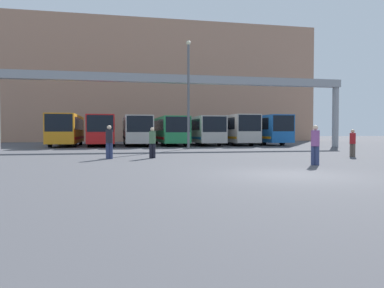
# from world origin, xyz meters

# --- Properties ---
(ground_plane) EXTENTS (200.00, 200.00, 0.00)m
(ground_plane) POSITION_xyz_m (0.00, 0.00, 0.00)
(ground_plane) COLOR #47474C
(building_backdrop) EXTENTS (50.58, 12.00, 17.92)m
(building_backdrop) POSITION_xyz_m (0.00, 48.90, 8.96)
(building_backdrop) COLOR tan
(building_backdrop) RESTS_ON ground
(overhead_gantry) EXTENTS (30.67, 0.80, 6.40)m
(overhead_gantry) POSITION_xyz_m (0.00, 20.85, 5.43)
(overhead_gantry) COLOR gray
(overhead_gantry) RESTS_ON ground
(bus_slot_0) EXTENTS (2.57, 11.03, 3.11)m
(bus_slot_0) POSITION_xyz_m (-10.55, 28.16, 1.79)
(bus_slot_0) COLOR orange
(bus_slot_0) RESTS_ON ground
(bus_slot_1) EXTENTS (2.55, 11.14, 3.04)m
(bus_slot_1) POSITION_xyz_m (-7.03, 28.21, 1.76)
(bus_slot_1) COLOR red
(bus_slot_1) RESTS_ON ground
(bus_slot_2) EXTENTS (2.62, 11.35, 3.01)m
(bus_slot_2) POSITION_xyz_m (-3.52, 28.32, 1.74)
(bus_slot_2) COLOR beige
(bus_slot_2) RESTS_ON ground
(bus_slot_3) EXTENTS (2.56, 10.95, 2.95)m
(bus_slot_3) POSITION_xyz_m (0.00, 28.12, 1.71)
(bus_slot_3) COLOR #268C4C
(bus_slot_3) RESTS_ON ground
(bus_slot_4) EXTENTS (2.58, 10.68, 3.00)m
(bus_slot_4) POSITION_xyz_m (3.52, 27.99, 1.73)
(bus_slot_4) COLOR beige
(bus_slot_4) RESTS_ON ground
(bus_slot_5) EXTENTS (2.53, 11.56, 3.19)m
(bus_slot_5) POSITION_xyz_m (7.03, 28.43, 1.84)
(bus_slot_5) COLOR beige
(bus_slot_5) RESTS_ON ground
(bus_slot_6) EXTENTS (2.46, 11.56, 3.17)m
(bus_slot_6) POSITION_xyz_m (10.55, 28.43, 1.83)
(bus_slot_6) COLOR #1959A5
(bus_slot_6) RESTS_ON ground
(pedestrian_far_center) EXTENTS (0.37, 0.37, 1.80)m
(pedestrian_far_center) POSITION_xyz_m (-6.07, 8.83, 0.95)
(pedestrian_far_center) COLOR navy
(pedestrian_far_center) RESTS_ON ground
(pedestrian_near_center) EXTENTS (0.33, 0.33, 1.58)m
(pedestrian_near_center) POSITION_xyz_m (7.68, 7.67, 0.84)
(pedestrian_near_center) COLOR brown
(pedestrian_near_center) RESTS_ON ground
(pedestrian_mid_right) EXTENTS (0.35, 0.35, 1.70)m
(pedestrian_mid_right) POSITION_xyz_m (-3.76, 8.95, 0.90)
(pedestrian_mid_right) COLOR black
(pedestrian_mid_right) RESTS_ON ground
(pedestrian_near_left) EXTENTS (0.36, 0.36, 1.74)m
(pedestrian_near_left) POSITION_xyz_m (2.73, 3.20, 0.92)
(pedestrian_near_left) COLOR navy
(pedestrian_near_left) RESTS_ON ground
(traffic_cone) EXTENTS (0.40, 0.40, 0.58)m
(traffic_cone) POSITION_xyz_m (-6.24, 19.28, 0.29)
(traffic_cone) COLOR orange
(traffic_cone) RESTS_ON ground
(lamp_post) EXTENTS (0.36, 0.36, 8.98)m
(lamp_post) POSITION_xyz_m (0.25, 18.98, 4.86)
(lamp_post) COLOR #595B60
(lamp_post) RESTS_ON ground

